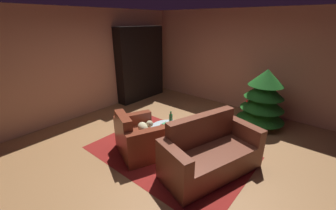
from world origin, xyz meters
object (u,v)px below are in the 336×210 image
object	(u,v)px
couch_red	(210,154)
coffee_table	(169,129)
bottle_on_table	(171,118)
bookshelf_unit	(144,65)
armchair_red	(139,138)
book_stack_on_table	(167,126)
decorated_tree	(263,98)

from	to	relation	value
couch_red	coffee_table	distance (m)	0.98
coffee_table	bottle_on_table	distance (m)	0.24
bookshelf_unit	armchair_red	distance (m)	3.32
book_stack_on_table	decorated_tree	distance (m)	2.47
couch_red	bookshelf_unit	bearing A→B (deg)	151.35
bottle_on_table	coffee_table	bearing A→B (deg)	-63.15
couch_red	bottle_on_table	world-z (taller)	couch_red
coffee_table	decorated_tree	bearing A→B (deg)	64.29
bookshelf_unit	bottle_on_table	size ratio (longest dim) A/B	8.67
bookshelf_unit	couch_red	distance (m)	4.10
bookshelf_unit	bottle_on_table	bearing A→B (deg)	-33.89
coffee_table	book_stack_on_table	size ratio (longest dim) A/B	3.10
bookshelf_unit	bottle_on_table	xyz separation A→B (m)	(2.48, -1.67, -0.50)
coffee_table	book_stack_on_table	world-z (taller)	book_stack_on_table
bookshelf_unit	bottle_on_table	world-z (taller)	bookshelf_unit
bookshelf_unit	decorated_tree	world-z (taller)	bookshelf_unit
bookshelf_unit	couch_red	size ratio (longest dim) A/B	1.21
bookshelf_unit	book_stack_on_table	xyz separation A→B (m)	(2.57, -1.89, -0.56)
book_stack_on_table	decorated_tree	world-z (taller)	decorated_tree
bottle_on_table	bookshelf_unit	bearing A→B (deg)	146.11
bookshelf_unit	decorated_tree	bearing A→B (deg)	5.23
couch_red	decorated_tree	size ratio (longest dim) A/B	1.33
coffee_table	decorated_tree	size ratio (longest dim) A/B	0.51
coffee_table	decorated_tree	distance (m)	2.43
coffee_table	decorated_tree	xyz separation A→B (m)	(1.05, 2.17, 0.28)
couch_red	book_stack_on_table	size ratio (longest dim) A/B	8.12
coffee_table	bottle_on_table	world-z (taller)	bottle_on_table
bookshelf_unit	book_stack_on_table	world-z (taller)	bookshelf_unit
armchair_red	decorated_tree	size ratio (longest dim) A/B	0.83
bookshelf_unit	couch_red	xyz separation A→B (m)	(3.54, -1.93, -0.74)
decorated_tree	coffee_table	bearing A→B (deg)	-115.71
armchair_red	bottle_on_table	distance (m)	0.75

